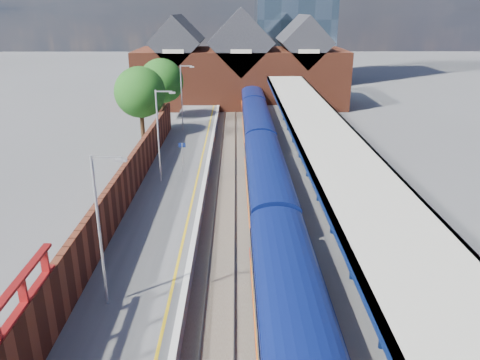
# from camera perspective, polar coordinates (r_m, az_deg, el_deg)

# --- Properties ---
(ground) EXTENTS (240.00, 240.00, 0.00)m
(ground) POSITION_cam_1_polar(r_m,az_deg,el_deg) (44.06, 0.43, 2.30)
(ground) COLOR #5B5B5E
(ground) RESTS_ON ground
(ballast_bed) EXTENTS (6.00, 76.00, 0.06)m
(ballast_bed) POSITION_cam_1_polar(r_m,az_deg,el_deg) (34.67, 0.68, -2.73)
(ballast_bed) COLOR #473D33
(ballast_bed) RESTS_ON ground
(rails) EXTENTS (4.51, 76.00, 0.14)m
(rails) POSITION_cam_1_polar(r_m,az_deg,el_deg) (34.63, 0.68, -2.59)
(rails) COLOR slate
(rails) RESTS_ON ground
(left_platform) EXTENTS (5.00, 76.00, 1.00)m
(left_platform) POSITION_cam_1_polar(r_m,az_deg,el_deg) (34.82, -8.41, -2.02)
(left_platform) COLOR #565659
(left_platform) RESTS_ON ground
(right_platform) EXTENTS (6.00, 76.00, 1.00)m
(right_platform) POSITION_cam_1_polar(r_m,az_deg,el_deg) (35.12, 10.52, -1.95)
(right_platform) COLOR #565659
(right_platform) RESTS_ON ground
(coping_left) EXTENTS (0.30, 76.00, 0.05)m
(coping_left) POSITION_cam_1_polar(r_m,az_deg,el_deg) (34.38, -4.57, -1.21)
(coping_left) COLOR silver
(coping_left) RESTS_ON left_platform
(coping_right) EXTENTS (0.30, 76.00, 0.05)m
(coping_right) POSITION_cam_1_polar(r_m,az_deg,el_deg) (34.50, 5.92, -1.18)
(coping_right) COLOR silver
(coping_right) RESTS_ON right_platform
(yellow_line) EXTENTS (0.14, 76.00, 0.01)m
(yellow_line) POSITION_cam_1_polar(r_m,az_deg,el_deg) (34.43, -5.57, -1.24)
(yellow_line) COLOR yellow
(yellow_line) RESTS_ON left_platform
(train) EXTENTS (2.89, 65.91, 3.45)m
(train) POSITION_cam_1_polar(r_m,az_deg,el_deg) (41.20, 2.57, 4.09)
(train) COLOR #0B1753
(train) RESTS_ON ground
(canopy) EXTENTS (4.50, 52.00, 4.48)m
(canopy) POSITION_cam_1_polar(r_m,az_deg,el_deg) (35.41, 9.61, 6.38)
(canopy) COLOR #0D2051
(canopy) RESTS_ON right_platform
(lamp_post_b) EXTENTS (1.48, 0.18, 7.00)m
(lamp_post_b) POSITION_cam_1_polar(r_m,az_deg,el_deg) (20.65, -16.49, -5.10)
(lamp_post_b) COLOR #A5A8AA
(lamp_post_b) RESTS_ON left_platform
(lamp_post_c) EXTENTS (1.48, 0.18, 7.00)m
(lamp_post_c) POSITION_cam_1_polar(r_m,az_deg,el_deg) (35.44, -9.75, 5.96)
(lamp_post_c) COLOR #A5A8AA
(lamp_post_c) RESTS_ON left_platform
(lamp_post_d) EXTENTS (1.48, 0.18, 7.00)m
(lamp_post_d) POSITION_cam_1_polar(r_m,az_deg,el_deg) (50.97, -6.99, 10.39)
(lamp_post_d) COLOR #A5A8AA
(lamp_post_d) RESTS_ON left_platform
(platform_sign) EXTENTS (0.55, 0.08, 2.50)m
(platform_sign) POSITION_cam_1_polar(r_m,az_deg,el_deg) (37.77, -7.04, 3.35)
(platform_sign) COLOR #A5A8AA
(platform_sign) RESTS_ON left_platform
(brick_wall) EXTENTS (0.35, 50.00, 3.86)m
(brick_wall) POSITION_cam_1_polar(r_m,az_deg,el_deg) (28.75, -15.44, -3.25)
(brick_wall) COLOR maroon
(brick_wall) RESTS_ON left_platform
(station_building) EXTENTS (30.00, 12.12, 13.78)m
(station_building) POSITION_cam_1_polar(r_m,az_deg,el_deg) (70.40, 0.09, 13.58)
(station_building) COLOR maroon
(station_building) RESTS_ON ground
(tree_near) EXTENTS (5.20, 5.20, 8.10)m
(tree_near) POSITION_cam_1_polar(r_m,az_deg,el_deg) (49.48, -11.93, 10.24)
(tree_near) COLOR #382314
(tree_near) RESTS_ON ground
(tree_far) EXTENTS (5.20, 5.20, 8.10)m
(tree_far) POSITION_cam_1_polar(r_m,az_deg,el_deg) (57.09, -9.40, 11.68)
(tree_far) COLOR #382314
(tree_far) RESTS_ON ground
(parked_car_silver) EXTENTS (4.77, 2.99, 1.48)m
(parked_car_silver) POSITION_cam_1_polar(r_m,az_deg,el_deg) (20.26, 25.46, -17.64)
(parked_car_silver) COLOR #9B9A9E
(parked_car_silver) RESTS_ON right_platform
(parked_car_dark) EXTENTS (4.97, 2.69, 1.37)m
(parked_car_dark) POSITION_cam_1_polar(r_m,az_deg,el_deg) (24.57, 18.78, -9.82)
(parked_car_dark) COLOR black
(parked_car_dark) RESTS_ON right_platform
(parked_car_blue) EXTENTS (4.29, 2.84, 1.10)m
(parked_car_blue) POSITION_cam_1_polar(r_m,az_deg,el_deg) (26.15, 18.19, -8.18)
(parked_car_blue) COLOR navy
(parked_car_blue) RESTS_ON right_platform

